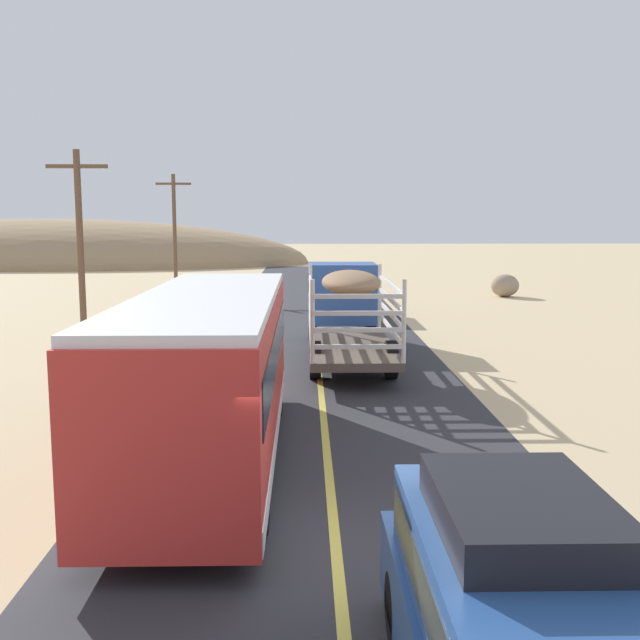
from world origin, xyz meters
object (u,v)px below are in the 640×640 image
(suv_near, at_px, (516,616))
(power_pole_mid, at_px, (80,240))
(boulder_near_shoulder, at_px, (505,285))
(bus, at_px, (209,372))
(car_far, at_px, (347,292))
(power_pole_far, at_px, (175,228))
(livestock_truck, at_px, (345,300))

(suv_near, distance_m, power_pole_mid, 23.68)
(suv_near, xyz_separation_m, boulder_near_shoulder, (9.88, 36.88, -0.49))
(power_pole_mid, relative_size, boulder_near_shoulder, 4.29)
(bus, relative_size, boulder_near_shoulder, 6.09)
(boulder_near_shoulder, bearing_deg, suv_near, -104.99)
(bus, bearing_deg, car_far, 79.87)
(bus, height_order, power_pole_mid, power_pole_mid)
(suv_near, relative_size, car_far, 1.00)
(suv_near, bearing_deg, power_pole_far, 103.75)
(suv_near, bearing_deg, bus, 115.64)
(livestock_truck, distance_m, power_pole_mid, 10.00)
(livestock_truck, height_order, car_far, livestock_truck)
(car_far, distance_m, power_pole_mid, 13.06)
(power_pole_far, xyz_separation_m, boulder_near_shoulder, (19.93, -4.22, -3.27))
(car_far, bearing_deg, livestock_truck, -93.77)
(bus, bearing_deg, suv_near, -64.36)
(power_pole_mid, bearing_deg, suv_near, -64.69)
(livestock_truck, bearing_deg, power_pole_far, 113.76)
(power_pole_far, bearing_deg, power_pole_mid, -90.00)
(livestock_truck, xyz_separation_m, bus, (-3.18, -11.72, -0.04))
(livestock_truck, distance_m, power_pole_far, 23.90)
(car_far, xyz_separation_m, power_pole_mid, (-10.23, -7.65, 2.72))
(suv_near, distance_m, power_pole_far, 42.40)
(car_far, height_order, boulder_near_shoulder, car_far)
(power_pole_mid, xyz_separation_m, boulder_near_shoulder, (19.93, 15.61, -3.14))
(livestock_truck, height_order, power_pole_far, power_pole_far)
(bus, height_order, power_pole_far, power_pole_far)
(car_far, bearing_deg, power_pole_far, 130.03)
(bus, height_order, car_far, bus)
(bus, distance_m, power_pole_far, 34.19)
(suv_near, distance_m, boulder_near_shoulder, 38.18)
(suv_near, bearing_deg, boulder_near_shoulder, 75.01)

